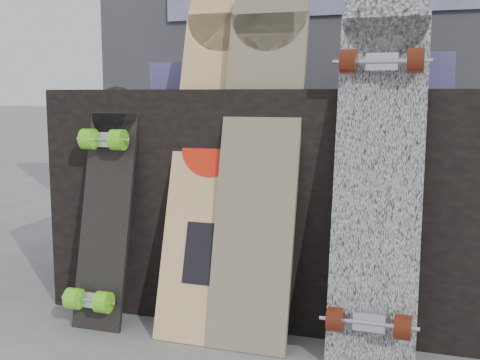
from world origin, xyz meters
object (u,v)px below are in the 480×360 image
(vendor_table, at_px, (283,198))
(longboard_celtic, at_px, (260,146))
(longboard_geisha, at_px, (213,141))
(longboard_cascadia, at_px, (378,163))
(skateboard_dark, at_px, (104,205))

(vendor_table, bearing_deg, longboard_celtic, -89.24)
(vendor_table, xyz_separation_m, longboard_geisha, (-0.17, -0.28, 0.23))
(vendor_table, xyz_separation_m, longboard_cascadia, (0.38, -0.37, 0.19))
(vendor_table, height_order, longboard_celtic, longboard_celtic)
(skateboard_dark, bearing_deg, longboard_geisha, 16.50)
(longboard_celtic, bearing_deg, vendor_table, 90.76)
(longboard_cascadia, xyz_separation_m, skateboard_dark, (-0.90, -0.01, -0.18))
(longboard_celtic, bearing_deg, longboard_cascadia, -9.21)
(longboard_cascadia, distance_m, skateboard_dark, 0.92)
(vendor_table, height_order, longboard_geisha, longboard_geisha)
(vendor_table, distance_m, skateboard_dark, 0.65)
(vendor_table, relative_size, skateboard_dark, 1.97)
(longboard_cascadia, bearing_deg, vendor_table, 135.30)
(longboard_celtic, height_order, skateboard_dark, longboard_celtic)
(longboard_celtic, xyz_separation_m, skateboard_dark, (-0.53, -0.07, -0.21))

